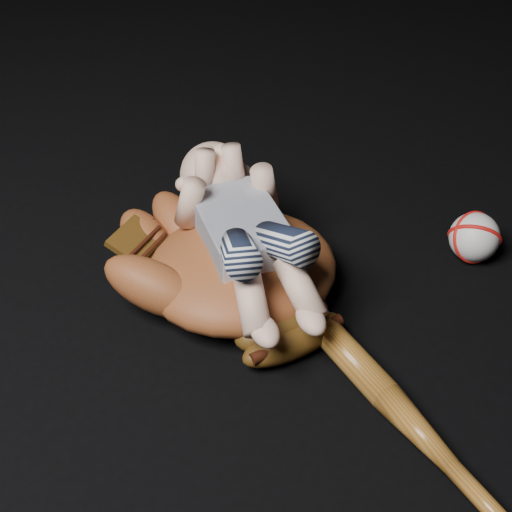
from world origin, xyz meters
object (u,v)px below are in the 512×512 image
(baseball_glove, at_px, (241,261))
(baseball, at_px, (474,237))
(newborn_baby, at_px, (248,230))
(baseball_bat, at_px, (400,410))

(baseball_glove, distance_m, baseball, 0.39)
(newborn_baby, xyz_separation_m, baseball, (0.38, -0.02, -0.09))
(baseball_glove, distance_m, baseball_bat, 0.32)
(baseball_bat, height_order, baseball, baseball)
(baseball_bat, xyz_separation_m, baseball, (0.27, 0.26, 0.02))
(baseball_glove, xyz_separation_m, baseball_bat, (0.12, -0.30, -0.04))
(baseball, bearing_deg, baseball_glove, 175.04)
(baseball_glove, relative_size, baseball_bat, 0.91)
(newborn_baby, bearing_deg, baseball, -4.91)
(newborn_baby, height_order, baseball, newborn_baby)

